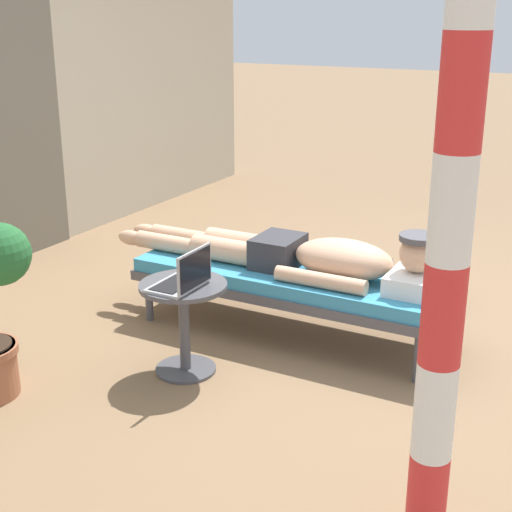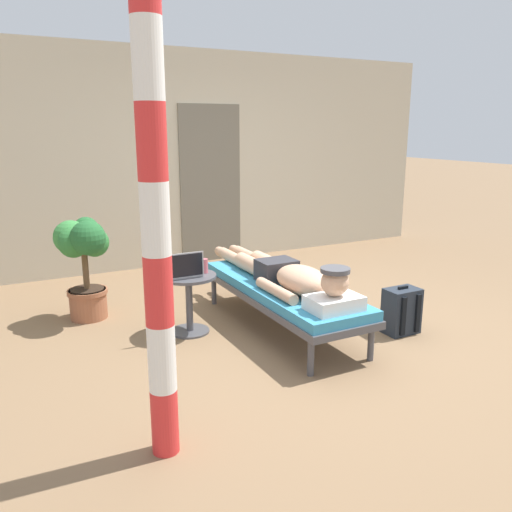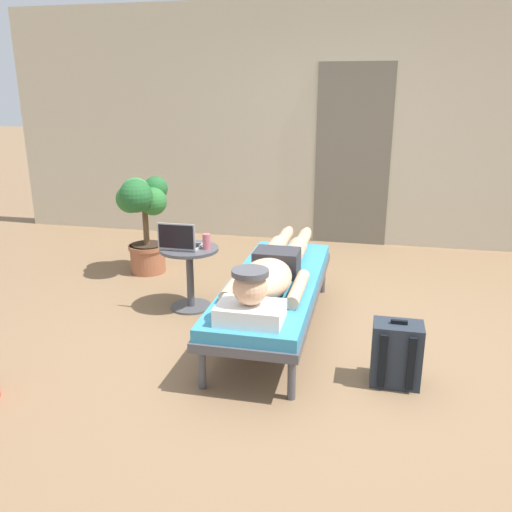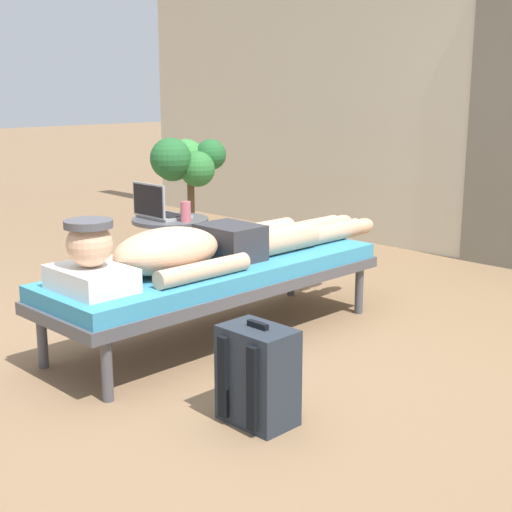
% 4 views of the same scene
% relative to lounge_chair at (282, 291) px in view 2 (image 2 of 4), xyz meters
% --- Properties ---
extents(ground_plane, '(40.00, 40.00, 0.00)m').
position_rel_lounge_chair_xyz_m(ground_plane, '(0.22, -0.17, -0.35)').
color(ground_plane, '#846647').
extents(house_wall_back, '(7.60, 0.20, 2.70)m').
position_rel_lounge_chair_xyz_m(house_wall_back, '(-0.00, 2.69, 1.00)').
color(house_wall_back, beige).
rests_on(house_wall_back, ground).
extents(house_door_panel, '(0.84, 0.03, 2.04)m').
position_rel_lounge_chair_xyz_m(house_door_panel, '(0.41, 2.58, 0.67)').
color(house_door_panel, '#6D6759').
rests_on(house_door_panel, ground).
extents(lounge_chair, '(0.65, 1.98, 0.42)m').
position_rel_lounge_chair_xyz_m(lounge_chair, '(0.00, 0.00, 0.00)').
color(lounge_chair, '#4C4C51').
rests_on(lounge_chair, ground).
extents(person_reclining, '(0.53, 2.17, 0.33)m').
position_rel_lounge_chair_xyz_m(person_reclining, '(-0.00, -0.10, 0.17)').
color(person_reclining, white).
rests_on(person_reclining, lounge_chair).
extents(side_table, '(0.48, 0.48, 0.52)m').
position_rel_lounge_chair_xyz_m(side_table, '(-0.76, 0.29, 0.01)').
color(side_table, '#4C4C51').
rests_on(side_table, ground).
extents(laptop, '(0.31, 0.24, 0.23)m').
position_rel_lounge_chair_xyz_m(laptop, '(-0.82, 0.24, 0.24)').
color(laptop, '#A5A8AD').
rests_on(laptop, side_table).
extents(drink_glass, '(0.06, 0.06, 0.12)m').
position_rel_lounge_chair_xyz_m(drink_glass, '(-0.61, 0.29, 0.24)').
color(drink_glass, '#D86672').
rests_on(drink_glass, side_table).
extents(backpack, '(0.30, 0.26, 0.42)m').
position_rel_lounge_chair_xyz_m(backpack, '(0.87, -0.57, -0.15)').
color(backpack, '#262D38').
rests_on(backpack, ground).
extents(potted_plant, '(0.48, 0.63, 0.96)m').
position_rel_lounge_chair_xyz_m(potted_plant, '(-1.50, 1.04, 0.27)').
color(potted_plant, '#9E5B3D').
rests_on(potted_plant, ground).
extents(porch_post, '(0.15, 0.15, 2.63)m').
position_rel_lounge_chair_xyz_m(porch_post, '(-1.49, -1.28, 0.97)').
color(porch_post, red).
rests_on(porch_post, ground).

